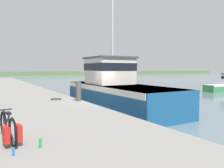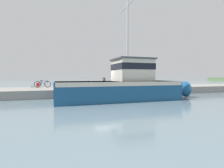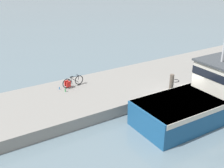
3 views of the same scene
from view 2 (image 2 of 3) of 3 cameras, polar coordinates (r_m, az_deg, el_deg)
ground_plane at (r=15.99m, az=-1.84°, el=-4.66°), size 320.00×320.00×0.00m
dock_pier at (r=19.94m, az=-5.44°, el=-2.17°), size 6.17×80.00×0.77m
fishing_boat_main at (r=14.73m, az=4.03°, el=-0.32°), size 3.52×12.07×9.36m
bicycle_touring at (r=20.79m, az=-22.16°, el=-0.09°), size 0.56×1.76×0.79m
mooring_post at (r=17.24m, az=-2.67°, el=0.27°), size 0.30×0.30×1.12m
hose_coil at (r=18.60m, az=0.36°, el=-1.24°), size 0.65×0.65×0.04m
water_bottle_on_curb at (r=20.88m, az=-24.76°, el=-0.86°), size 0.06×0.06×0.19m
water_bottle_by_bike at (r=20.25m, az=-24.36°, el=-0.88°), size 0.07×0.07×0.23m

